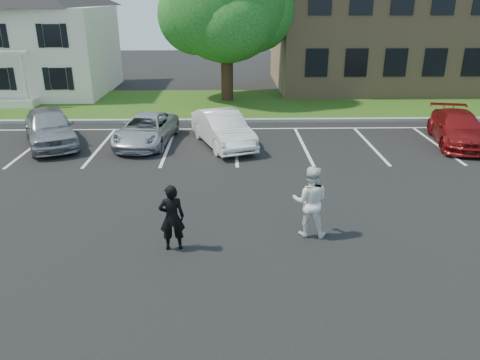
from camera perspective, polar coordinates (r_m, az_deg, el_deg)
name	(u,v)px	position (r m, az deg, el deg)	size (l,w,h in m)	color
ground_plane	(241,240)	(12.02, 0.11, -7.31)	(90.00, 90.00, 0.00)	black
curb	(235,120)	(23.24, -0.62, 7.27)	(40.00, 0.30, 0.15)	gray
grass_strip	(234,104)	(27.15, -0.72, 9.28)	(44.00, 8.00, 0.08)	#224415
stall_lines	(268,139)	(20.39, 3.44, 4.98)	(34.00, 5.36, 0.01)	silver
house	(23,30)	(33.11, -24.97, 16.22)	(10.30, 9.22, 7.60)	beige
office_building	(443,22)	(35.55, 23.47, 17.22)	(22.40, 10.40, 8.30)	#9E7B57
tree	(228,5)	(27.70, -1.47, 20.59)	(7.80, 7.20, 8.80)	black
man_black_suit	(172,218)	(11.37, -8.30, -4.56)	(0.61, 0.40, 1.68)	black
man_white_shirt	(310,201)	(12.00, 8.55, -2.60)	(0.91, 0.71, 1.88)	white
car_silver_west	(50,127)	(20.92, -22.20, 6.01)	(1.82, 4.51, 1.54)	#9F9EA3
car_silver_minivan	(146,130)	(20.00, -11.39, 6.03)	(1.99, 4.31, 1.20)	#B4B7BC
car_white_sedan	(223,129)	(19.34, -2.11, 6.25)	(1.50, 4.30, 1.42)	white
car_red_compact	(458,129)	(21.59, 25.04, 5.71)	(1.83, 4.51, 1.31)	maroon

